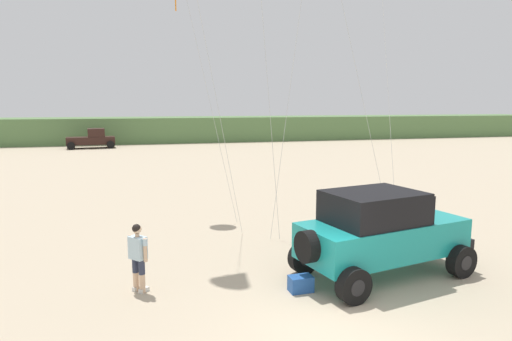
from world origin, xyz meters
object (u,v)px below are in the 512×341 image
jeep (381,231)px  distant_pickup (92,139)px  cooler_box (301,284)px  person_watching (138,254)px

jeep → distant_pickup: jeep is taller
cooler_box → jeep: bearing=8.4°
jeep → distant_pickup: (-10.77, 37.67, -0.26)m
person_watching → jeep: bearing=-4.8°
distant_pickup → person_watching: bearing=-82.8°
jeep → cooler_box: bearing=-169.3°
person_watching → distant_pickup: distant_pickup is taller
jeep → person_watching: jeep is taller
jeep → distant_pickup: bearing=105.9°
person_watching → cooler_box: bearing=-14.4°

